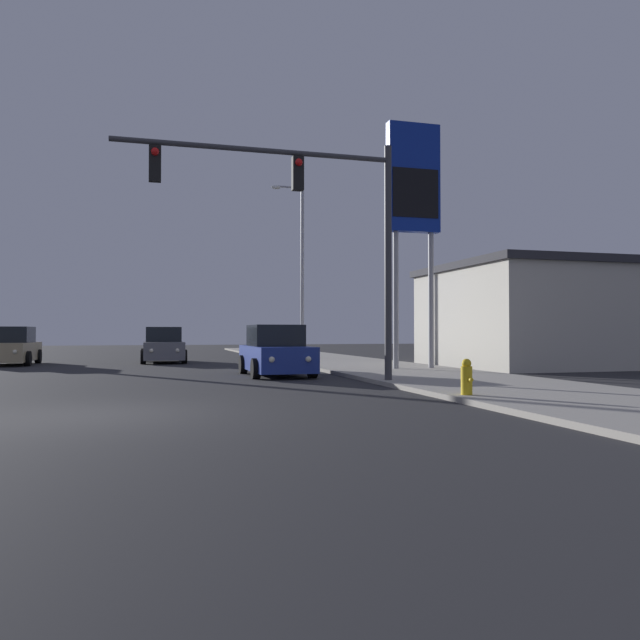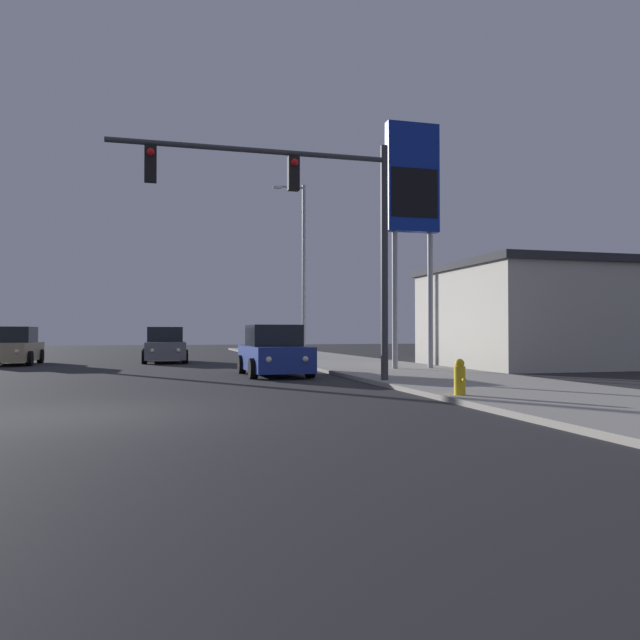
# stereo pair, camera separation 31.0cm
# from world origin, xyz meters

# --- Properties ---
(ground_plane) EXTENTS (120.00, 120.00, 0.00)m
(ground_plane) POSITION_xyz_m (0.00, 0.00, 0.00)
(ground_plane) COLOR #28282B
(sidewalk_right) EXTENTS (5.00, 60.00, 0.12)m
(sidewalk_right) POSITION_xyz_m (9.50, 10.00, 0.06)
(sidewalk_right) COLOR #9E998E
(sidewalk_right) RESTS_ON ground
(building_gas_station) EXTENTS (10.30, 8.30, 4.30)m
(building_gas_station) POSITION_xyz_m (18.00, 11.60, 2.16)
(building_gas_station) COLOR beige
(building_gas_station) RESTS_ON ground
(car_blue) EXTENTS (2.04, 4.32, 1.68)m
(car_blue) POSITION_xyz_m (5.01, 8.83, 0.76)
(car_blue) COLOR navy
(car_blue) RESTS_ON ground
(car_grey) EXTENTS (2.04, 4.31, 1.68)m
(car_grey) POSITION_xyz_m (1.63, 18.93, 0.76)
(car_grey) COLOR slate
(car_grey) RESTS_ON ground
(car_tan) EXTENTS (2.04, 4.33, 1.68)m
(car_tan) POSITION_xyz_m (-4.87, 18.56, 0.76)
(car_tan) COLOR tan
(car_tan) RESTS_ON ground
(traffic_light_mast) EXTENTS (7.47, 0.36, 6.50)m
(traffic_light_mast) POSITION_xyz_m (5.20, 4.64, 4.74)
(traffic_light_mast) COLOR #38383D
(traffic_light_mast) RESTS_ON sidewalk_right
(street_lamp) EXTENTS (1.74, 0.24, 9.00)m
(street_lamp) POSITION_xyz_m (8.53, 19.99, 5.12)
(street_lamp) COLOR #99999E
(street_lamp) RESTS_ON sidewalk_right
(gas_station_sign) EXTENTS (2.00, 0.42, 9.00)m
(gas_station_sign) POSITION_xyz_m (10.31, 9.61, 6.62)
(gas_station_sign) COLOR #99999E
(gas_station_sign) RESTS_ON sidewalk_right
(fire_hydrant) EXTENTS (0.24, 0.34, 0.76)m
(fire_hydrant) POSITION_xyz_m (7.41, 0.39, 0.49)
(fire_hydrant) COLOR gold
(fire_hydrant) RESTS_ON sidewalk_right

